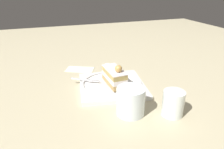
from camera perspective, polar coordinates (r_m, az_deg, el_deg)
name	(u,v)px	position (r m, az deg, el deg)	size (l,w,h in m)	color
ground_plane	(112,84)	(0.79, 0.13, -2.69)	(2.40, 2.40, 0.00)	tan
dessert_plate	(112,85)	(0.76, 0.00, -2.81)	(0.26, 0.26, 0.02)	white
cake_slice	(114,76)	(0.74, 0.63, -0.40)	(0.12, 0.06, 0.08)	tan
whipped_cream_dollop	(108,68)	(0.82, -1.11, 1.62)	(0.04, 0.04, 0.04)	white
fork	(86,80)	(0.77, -6.93, -1.46)	(0.07, 0.10, 0.00)	silver
drink_glass_near	(173,104)	(0.63, 16.05, -7.71)	(0.06, 0.06, 0.07)	white
drink_glass_far	(131,102)	(0.61, 5.01, -7.32)	(0.08, 0.08, 0.08)	silver
folded_napkin	(80,69)	(0.93, -8.61, 1.42)	(0.12, 0.06, 0.00)	silver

